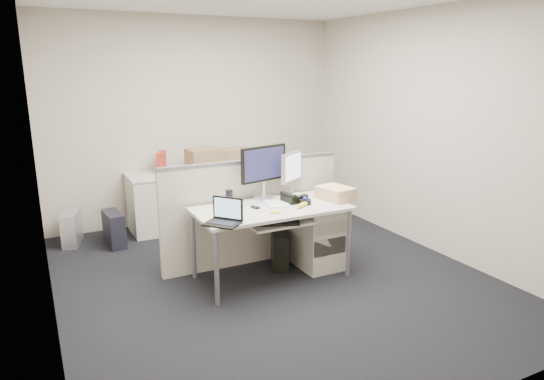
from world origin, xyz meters
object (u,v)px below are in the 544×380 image
monitor_main (264,173)px  laptop (222,212)px  desk (271,214)px  desk_phone (294,198)px

monitor_main → laptop: monitor_main is taller
desk → monitor_main: 0.47m
monitor_main → laptop: 0.93m
laptop → monitor_main: bearing=90.6°
monitor_main → laptop: size_ratio=1.88×
desk → desk_phone: 0.33m
desk → desk_phone: size_ratio=6.79×
desk_phone → laptop: bearing=-171.6°
laptop → desk_phone: 0.99m
laptop → desk: bearing=74.0°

